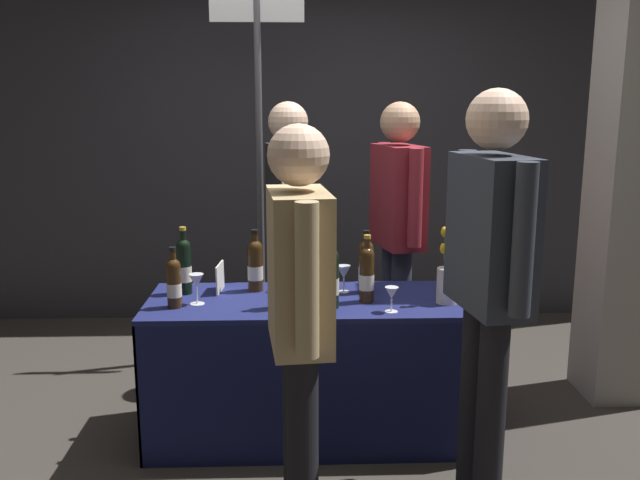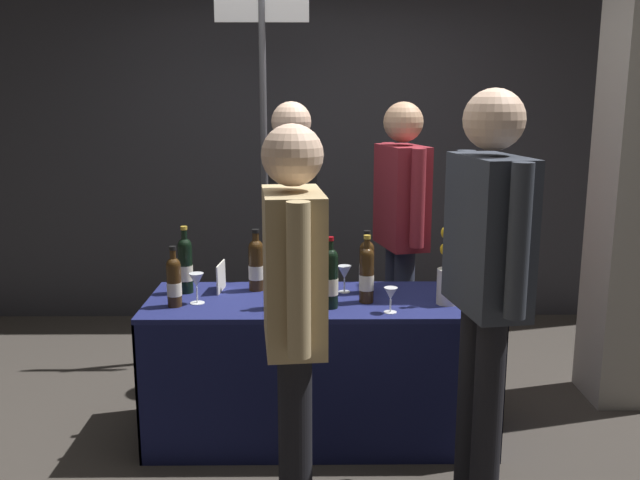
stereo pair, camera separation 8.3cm
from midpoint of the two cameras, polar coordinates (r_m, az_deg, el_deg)
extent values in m
plane|color=#38332D|center=(3.69, -0.67, -15.79)|extent=(12.00, 12.00, 0.00)
cube|color=#2D2D33|center=(5.27, -1.23, 9.96)|extent=(5.92, 0.12, 3.07)
cube|color=gray|center=(4.12, 24.53, 9.32)|extent=(0.39, 0.39, 3.21)
cube|color=#191E51|center=(3.41, -0.70, -5.14)|extent=(1.72, 0.64, 0.02)
cube|color=#141942|center=(3.25, -0.55, -12.90)|extent=(1.72, 0.01, 0.70)
cube|color=#141942|center=(3.83, -0.79, -8.95)|extent=(1.72, 0.01, 0.70)
cube|color=#141942|center=(3.62, -14.54, -10.61)|extent=(0.01, 0.64, 0.70)
cube|color=#141942|center=(3.66, 13.02, -10.31)|extent=(0.01, 0.64, 0.70)
cylinder|color=black|center=(3.24, 0.22, -3.54)|extent=(0.07, 0.07, 0.25)
sphere|color=black|center=(3.21, 0.22, -1.36)|extent=(0.07, 0.07, 0.07)
cylinder|color=black|center=(3.20, 0.22, -0.71)|extent=(0.03, 0.03, 0.07)
cylinder|color=maroon|center=(3.19, 0.22, 0.11)|extent=(0.03, 0.03, 0.02)
cylinder|color=beige|center=(3.24, 0.22, -3.88)|extent=(0.07, 0.07, 0.08)
cylinder|color=black|center=(3.24, -3.96, -3.82)|extent=(0.07, 0.07, 0.22)
sphere|color=black|center=(3.21, -3.99, -1.92)|extent=(0.07, 0.07, 0.07)
cylinder|color=black|center=(3.20, -4.00, -1.18)|extent=(0.03, 0.03, 0.08)
cylinder|color=#B7932D|center=(3.19, -4.01, -0.29)|extent=(0.03, 0.03, 0.02)
cylinder|color=beige|center=(3.25, -3.95, -4.13)|extent=(0.07, 0.07, 0.07)
cylinder|color=#38230F|center=(3.33, -12.80, -3.82)|extent=(0.07, 0.07, 0.21)
sphere|color=#38230F|center=(3.30, -12.88, -2.11)|extent=(0.07, 0.07, 0.07)
cylinder|color=#38230F|center=(3.30, -12.91, -1.50)|extent=(0.03, 0.03, 0.07)
cylinder|color=black|center=(3.29, -12.95, -0.74)|extent=(0.03, 0.03, 0.02)
cylinder|color=beige|center=(3.34, -12.79, -4.09)|extent=(0.07, 0.07, 0.07)
cylinder|color=#192333|center=(3.54, -2.20, -2.49)|extent=(0.07, 0.07, 0.22)
sphere|color=#192333|center=(3.52, -2.22, -0.79)|extent=(0.07, 0.07, 0.07)
cylinder|color=#192333|center=(3.51, -2.22, -0.10)|extent=(0.03, 0.03, 0.09)
cylinder|color=black|center=(3.50, -2.23, 0.73)|extent=(0.03, 0.03, 0.02)
cylinder|color=beige|center=(3.55, -2.20, -2.76)|extent=(0.07, 0.07, 0.07)
cylinder|color=#38230F|center=(3.54, -6.10, -2.44)|extent=(0.08, 0.08, 0.23)
sphere|color=#38230F|center=(3.52, -6.14, -0.63)|extent=(0.08, 0.08, 0.08)
cylinder|color=#38230F|center=(3.51, -6.15, -0.03)|extent=(0.03, 0.03, 0.08)
cylinder|color=black|center=(3.50, -6.17, 0.72)|extent=(0.04, 0.04, 0.02)
cylinder|color=beige|center=(3.55, -6.09, -2.72)|extent=(0.08, 0.08, 0.07)
cylinder|color=#38230F|center=(3.34, 3.22, -3.21)|extent=(0.07, 0.07, 0.24)
sphere|color=#38230F|center=(3.31, 3.24, -1.21)|extent=(0.07, 0.07, 0.07)
cylinder|color=#38230F|center=(3.30, 3.25, -0.55)|extent=(0.03, 0.03, 0.08)
cylinder|color=#B7932D|center=(3.29, 3.26, 0.27)|extent=(0.03, 0.03, 0.02)
cylinder|color=beige|center=(3.34, 3.22, -3.52)|extent=(0.07, 0.07, 0.08)
cylinder|color=black|center=(3.55, -11.93, -2.46)|extent=(0.07, 0.07, 0.25)
sphere|color=black|center=(3.52, -12.02, -0.50)|extent=(0.07, 0.07, 0.07)
cylinder|color=black|center=(3.51, -12.05, 0.14)|extent=(0.03, 0.03, 0.08)
cylinder|color=#B7932D|center=(3.50, -12.08, 0.93)|extent=(0.03, 0.03, 0.02)
cylinder|color=beige|center=(3.55, -11.92, -2.77)|extent=(0.07, 0.07, 0.08)
cylinder|color=#38230F|center=(3.50, 3.18, -2.53)|extent=(0.08, 0.08, 0.23)
sphere|color=#38230F|center=(3.47, 3.20, -0.66)|extent=(0.07, 0.07, 0.07)
cylinder|color=#38230F|center=(3.46, 3.21, -0.07)|extent=(0.03, 0.03, 0.07)
cylinder|color=black|center=(3.46, 3.22, 0.66)|extent=(0.04, 0.04, 0.02)
cylinder|color=beige|center=(3.50, 3.18, -2.83)|extent=(0.08, 0.08, 0.08)
cylinder|color=silver|center=(3.53, 1.32, -4.34)|extent=(0.06, 0.06, 0.00)
cylinder|color=silver|center=(3.52, 1.32, -3.78)|extent=(0.01, 0.01, 0.07)
cone|color=silver|center=(3.50, 1.33, -2.71)|extent=(0.07, 0.07, 0.07)
cylinder|color=silver|center=(3.39, -10.92, -5.26)|extent=(0.07, 0.07, 0.00)
cylinder|color=silver|center=(3.37, -10.95, -4.60)|extent=(0.01, 0.01, 0.08)
cone|color=silver|center=(3.35, -11.00, -3.39)|extent=(0.07, 0.07, 0.07)
cylinder|color=silver|center=(3.22, 5.24, -5.98)|extent=(0.06, 0.06, 0.00)
cylinder|color=silver|center=(3.21, 5.25, -5.44)|extent=(0.01, 0.01, 0.06)
cone|color=silver|center=(3.20, 5.27, -4.43)|extent=(0.06, 0.06, 0.06)
cylinder|color=silver|center=(3.37, 9.90, -3.78)|extent=(0.10, 0.10, 0.17)
cylinder|color=#38722D|center=(3.31, 9.89, -1.67)|extent=(0.04, 0.03, 0.27)
ellipsoid|color=gold|center=(3.29, 9.64, 0.66)|extent=(0.03, 0.03, 0.05)
cylinder|color=#38722D|center=(3.36, 9.86, -2.23)|extent=(0.02, 0.02, 0.18)
ellipsoid|color=gold|center=(3.35, 10.03, -0.67)|extent=(0.03, 0.03, 0.05)
cylinder|color=#38722D|center=(3.35, 10.00, -2.06)|extent=(0.04, 0.03, 0.21)
ellipsoid|color=gold|center=(3.34, 10.28, -0.26)|extent=(0.03, 0.03, 0.05)
cylinder|color=#38722D|center=(3.36, 10.13, -1.91)|extent=(0.03, 0.03, 0.22)
ellipsoid|color=pink|center=(3.35, 9.94, -0.06)|extent=(0.03, 0.03, 0.05)
cylinder|color=#38722D|center=(3.34, 9.75, -2.26)|extent=(0.04, 0.02, 0.19)
ellipsoid|color=gold|center=(3.31, 9.56, -0.70)|extent=(0.03, 0.03, 0.05)
cylinder|color=#38722D|center=(3.33, 9.81, -1.56)|extent=(0.05, 0.01, 0.27)
ellipsoid|color=red|center=(3.30, 10.24, 0.73)|extent=(0.03, 0.03, 0.05)
cube|color=silver|center=(3.56, -9.03, -3.13)|extent=(0.03, 0.18, 0.15)
cylinder|color=#2D3347|center=(4.27, 5.37, -5.77)|extent=(0.12, 0.12, 0.84)
cylinder|color=#2D3347|center=(4.13, 6.17, -6.42)|extent=(0.12, 0.12, 0.84)
cube|color=maroon|center=(4.04, 5.98, 3.66)|extent=(0.30, 0.45, 0.60)
sphere|color=tan|center=(4.00, 6.11, 9.79)|extent=(0.23, 0.23, 0.23)
cylinder|color=maroon|center=(4.27, 4.76, 4.46)|extent=(0.08, 0.08, 0.55)
cylinder|color=maroon|center=(3.80, 7.36, 3.48)|extent=(0.08, 0.08, 0.55)
cylinder|color=black|center=(4.28, -3.31, -5.70)|extent=(0.12, 0.12, 0.84)
cylinder|color=black|center=(4.10, -2.89, -6.46)|extent=(0.12, 0.12, 0.84)
cube|color=black|center=(4.03, -3.22, 3.70)|extent=(0.29, 0.51, 0.60)
sphere|color=beige|center=(3.99, -3.29, 9.85)|extent=(0.23, 0.23, 0.23)
cylinder|color=black|center=(4.30, -3.85, 4.54)|extent=(0.08, 0.08, 0.55)
cylinder|color=black|center=(3.75, -2.51, 3.47)|extent=(0.08, 0.08, 0.55)
cylinder|color=black|center=(2.68, -2.40, -17.38)|extent=(0.12, 0.12, 0.81)
cylinder|color=black|center=(2.81, -2.72, -15.83)|extent=(0.12, 0.12, 0.81)
cube|color=tan|center=(2.49, -2.71, -2.46)|extent=(0.25, 0.42, 0.57)
sphere|color=beige|center=(2.42, -2.80, 7.09)|extent=(0.22, 0.22, 0.22)
cylinder|color=tan|center=(2.25, -2.14, -3.44)|extent=(0.08, 0.08, 0.53)
cylinder|color=tan|center=(2.72, -3.18, -0.71)|extent=(0.08, 0.08, 0.53)
cylinder|color=black|center=(2.95, 13.28, -14.09)|extent=(0.12, 0.12, 0.87)
cylinder|color=black|center=(3.10, 11.95, -12.73)|extent=(0.12, 0.12, 0.87)
cube|color=#2D333D|center=(2.79, 13.28, 0.58)|extent=(0.28, 0.48, 0.62)
sphere|color=beige|center=(2.74, 13.73, 9.77)|extent=(0.24, 0.24, 0.24)
cylinder|color=#2D333D|center=(2.55, 15.75, -0.06)|extent=(0.08, 0.08, 0.57)
cylinder|color=#2D333D|center=(3.03, 11.26, 2.03)|extent=(0.08, 0.08, 0.57)
cylinder|color=#47474C|center=(4.46, -5.58, 4.97)|extent=(0.04, 0.04, 2.36)
cube|color=silver|center=(4.46, -5.87, 18.72)|extent=(0.59, 0.02, 0.16)
camera|label=1|loc=(0.04, -90.71, -0.15)|focal=38.28mm
camera|label=2|loc=(0.04, 89.29, 0.15)|focal=38.28mm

